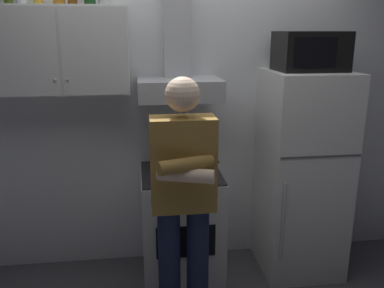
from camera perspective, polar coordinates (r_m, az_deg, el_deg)
The scene contains 8 objects.
back_wall_tiled at distance 3.27m, azimuth -1.39°, elevation 6.21°, with size 4.80×0.10×2.70m, color white.
upper_cabinet at distance 3.03m, azimuth -17.57°, elevation 12.37°, with size 0.90×0.37×0.60m.
stove_oven at distance 3.22m, azimuth -1.49°, elevation -11.22°, with size 0.60×0.62×0.87m.
range_hood at distance 3.01m, azimuth -1.91°, elevation 10.14°, with size 0.60×0.44×0.75m.
refrigerator at distance 3.30m, azimuth 15.14°, elevation -4.14°, with size 0.60×0.62×1.60m.
microwave at distance 3.13m, azimuth 16.25°, elevation 12.38°, with size 0.48×0.37×0.28m.
person_standing at distance 2.47m, azimuth -1.23°, elevation -7.90°, with size 0.38×0.33×1.64m.
cooking_pot at distance 2.93m, azimuth 1.22°, elevation -3.38°, with size 0.27×0.17×0.11m.
Camera 1 is at (-0.34, -2.60, 1.89)m, focal length 38.04 mm.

